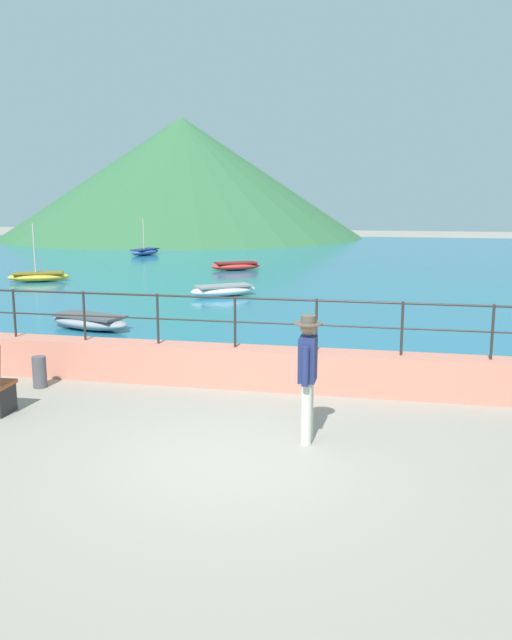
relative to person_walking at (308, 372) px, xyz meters
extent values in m
plane|color=gray|center=(-0.88, -0.80, -0.98)|extent=(120.00, 120.00, 0.00)
cube|color=tan|center=(-0.88, 2.40, -0.63)|extent=(20.00, 0.56, 0.70)
cylinder|color=#282623|center=(-5.83, 2.40, 0.17)|extent=(0.04, 0.04, 0.90)
cylinder|color=#282623|center=(-4.41, 2.40, 0.17)|extent=(0.04, 0.04, 0.90)
cylinder|color=#282623|center=(-3.00, 2.40, 0.17)|extent=(0.04, 0.04, 0.90)
cylinder|color=#282623|center=(-1.58, 2.40, 0.17)|extent=(0.04, 0.04, 0.90)
cylinder|color=#282623|center=(-0.17, 2.40, 0.17)|extent=(0.04, 0.04, 0.90)
cylinder|color=#282623|center=(1.25, 2.40, 0.17)|extent=(0.04, 0.04, 0.90)
cylinder|color=#282623|center=(2.66, 2.40, 0.17)|extent=(0.04, 0.04, 0.90)
cylinder|color=#282623|center=(-0.88, 2.40, 0.59)|extent=(18.40, 0.04, 0.04)
cylinder|color=#282623|center=(-0.88, 2.40, 0.17)|extent=(18.40, 0.03, 0.03)
cube|color=#236B89|center=(-0.88, 25.04, -0.95)|extent=(64.00, 44.32, 0.06)
cone|color=#33663D|center=(-16.26, 44.19, 3.91)|extent=(29.98, 29.98, 9.77)
cube|color=black|center=(-4.65, 0.21, -0.76)|extent=(0.10, 0.47, 0.43)
cylinder|color=beige|center=(0.00, 0.09, -0.55)|extent=(0.15, 0.15, 0.86)
cylinder|color=beige|center=(0.00, -0.09, -0.55)|extent=(0.15, 0.15, 0.86)
cube|color=navy|center=(0.00, 0.00, 0.18)|extent=(0.22, 0.36, 0.60)
cylinder|color=navy|center=(0.00, 0.24, 0.14)|extent=(0.09, 0.09, 0.52)
cylinder|color=navy|center=(0.00, -0.24, 0.14)|extent=(0.09, 0.09, 0.52)
sphere|color=#9E7051|center=(0.00, 0.00, 0.61)|extent=(0.22, 0.22, 0.22)
cylinder|color=#4C4238|center=(0.00, 0.00, 0.66)|extent=(0.38, 0.38, 0.02)
cylinder|color=#4C4238|center=(0.00, 0.00, 0.72)|extent=(0.20, 0.20, 0.10)
cylinder|color=#4C4C51|center=(-4.90, 1.60, -0.70)|extent=(0.24, 0.24, 0.55)
ellipsoid|color=white|center=(-4.42, 12.34, -0.74)|extent=(2.37, 2.12, 0.36)
cube|color=gray|center=(-4.42, 12.34, -0.59)|extent=(1.92, 1.73, 0.06)
ellipsoid|color=#2D4C9E|center=(-12.79, 26.57, -0.74)|extent=(1.41, 2.45, 0.36)
cube|color=navy|center=(-12.79, 26.57, -0.59)|extent=(1.17, 1.97, 0.06)
cylinder|color=#B2A899|center=(-12.81, 26.48, 0.29)|extent=(0.06, 0.06, 1.69)
ellipsoid|color=gray|center=(-6.25, 6.26, -0.74)|extent=(2.46, 1.53, 0.36)
cube|color=#4D4D51|center=(-6.25, 6.26, -0.59)|extent=(1.98, 1.27, 0.06)
ellipsoid|color=red|center=(-5.87, 20.04, -0.74)|extent=(2.44, 1.94, 0.36)
cube|color=maroon|center=(-5.87, 20.04, -0.59)|extent=(1.97, 1.59, 0.06)
ellipsoid|color=gold|center=(-12.43, 14.48, -0.74)|extent=(2.46, 1.80, 0.36)
cube|color=brown|center=(-12.43, 14.48, -0.59)|extent=(1.99, 1.48, 0.06)
cylinder|color=#B2A899|center=(-12.52, 14.44, 0.39)|extent=(0.06, 0.06, 1.89)
camera|label=1|loc=(1.05, -8.30, 2.28)|focal=36.32mm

